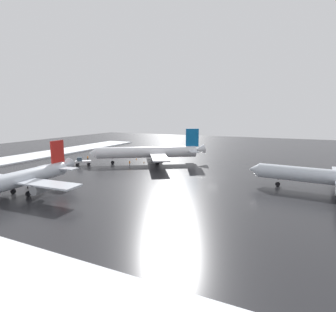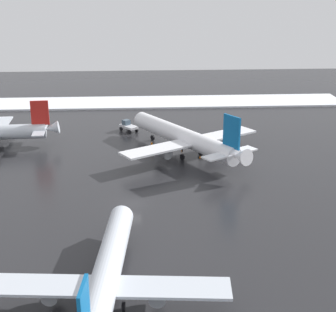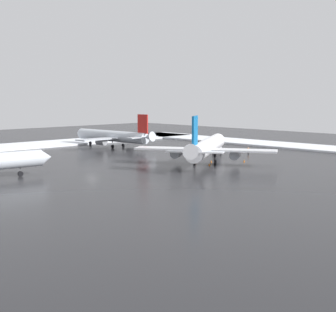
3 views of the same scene
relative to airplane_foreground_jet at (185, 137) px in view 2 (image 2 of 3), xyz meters
name	(u,v)px [view 2 (image 2 of 3)]	position (x,y,z in m)	size (l,w,h in m)	color
ground_plane	(133,204)	(22.82, -10.18, -3.56)	(240.00, 240.00, 0.00)	#232326
snow_bank_left	(134,103)	(-44.18, -10.18, -3.31)	(14.00, 116.00, 0.49)	white
airplane_foreground_jet	(185,137)	(0.00, 0.00, 0.00)	(32.43, 27.79, 10.77)	white
airplane_parked_starboard	(106,274)	(47.52, -12.77, -0.42)	(31.96, 26.55, 9.48)	silver
pushback_tug	(128,126)	(-17.02, -11.38, -2.28)	(4.99, 4.55, 2.50)	silver
ground_crew_beside_wing	(152,145)	(-3.40, -6.41, -2.59)	(0.36, 0.36, 1.71)	black
ground_crew_near_tug	(157,122)	(-20.92, -4.55, -2.59)	(0.36, 0.36, 1.71)	black
traffic_cone_near_nose	(200,157)	(2.24, 2.75, -3.28)	(0.36, 0.36, 0.55)	orange
traffic_cone_mid_line	(202,141)	(-7.65, 4.25, -3.28)	(0.36, 0.36, 0.55)	orange
traffic_cone_wingtip_side	(182,150)	(-2.00, -0.38, -3.28)	(0.36, 0.36, 0.55)	orange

